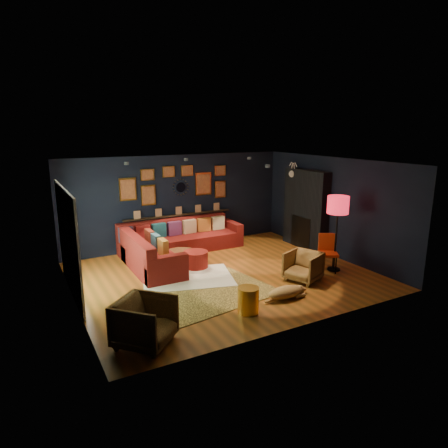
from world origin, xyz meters
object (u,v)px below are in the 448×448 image
coffee_table (180,253)px  armchair_right (303,265)px  sectional (170,246)px  floor_lamp (338,208)px  armchair_left (145,320)px  pouf (196,259)px  dog (286,290)px  orange_chair (328,249)px  gold_stool (248,300)px

coffee_table → armchair_right: size_ratio=1.14×
sectional → floor_lamp: size_ratio=1.89×
armchair_left → sectional: bearing=20.2°
pouf → coffee_table: bearing=123.7°
pouf → dog: 2.62m
sectional → orange_chair: 3.99m
armchair_left → orange_chair: 4.99m
sectional → pouf: 1.07m
pouf → armchair_right: size_ratio=0.83×
pouf → orange_chair: (2.69, -1.65, 0.30)m
floor_lamp → sectional: bearing=138.6°
orange_chair → pouf: bearing=179.6°
dog → floor_lamp: bearing=21.5°
floor_lamp → dog: floor_lamp is taller
pouf → orange_chair: 3.17m
armchair_left → dog: size_ratio=0.79×
pouf → dog: (0.83, -2.49, -0.04)m
sectional → coffee_table: (0.01, -0.66, -0.01)m
orange_chair → dog: 2.07m
coffee_table → armchair_left: size_ratio=0.98×
armchair_left → armchair_right: 4.04m
pouf → armchair_right: bearing=-46.6°
coffee_table → armchair_left: armchair_left is taller
pouf → orange_chair: orange_chair is taller
pouf → dog: size_ratio=0.56×
armchair_right → orange_chair: orange_chair is taller
sectional → floor_lamp: bearing=-41.4°
armchair_left → dog: 3.01m
armchair_left → armchair_right: (3.93, 0.96, -0.06)m
pouf → gold_stool: bearing=-93.2°
gold_stool → coffee_table: bearing=91.9°
pouf → floor_lamp: floor_lamp is taller
gold_stool → dog: size_ratio=0.46×
coffee_table → armchair_right: armchair_right is taller
pouf → floor_lamp: bearing=-31.0°
orange_chair → coffee_table: bearing=176.6°
coffee_table → armchair_left: (-1.91, -3.20, 0.10)m
armchair_left → gold_stool: size_ratio=1.71×
orange_chair → floor_lamp: 1.01m
sectional → gold_stool: (0.11, -3.68, -0.08)m
coffee_table → armchair_right: (2.02, -2.24, 0.04)m
orange_chair → dog: bearing=-124.6°
armchair_left → gold_stool: bearing=-38.6°
pouf → gold_stool: (-0.15, -2.65, 0.02)m
armchair_left → orange_chair: (4.85, 1.18, 0.11)m
gold_stool → floor_lamp: 3.39m
coffee_table → dog: size_ratio=0.77×
armchair_right → dog: bearing=-79.5°
armchair_left → armchair_right: armchair_left is taller
gold_stool → dog: gold_stool is taller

